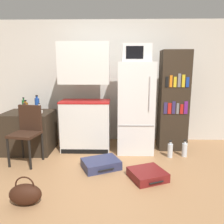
# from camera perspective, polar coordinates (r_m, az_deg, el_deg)

# --- Properties ---
(ground_plane) EXTENTS (24.00, 24.00, 0.00)m
(ground_plane) POSITION_cam_1_polar(r_m,az_deg,el_deg) (2.95, -1.27, -19.01)
(ground_plane) COLOR #A3754C
(wall_back) EXTENTS (6.40, 0.10, 2.43)m
(wall_back) POSITION_cam_1_polar(r_m,az_deg,el_deg) (4.55, 2.33, 7.82)
(wall_back) COLOR beige
(wall_back) RESTS_ON ground_plane
(side_table) EXTENTS (0.84, 0.70, 0.72)m
(side_table) POSITION_cam_1_polar(r_m,az_deg,el_deg) (4.26, -20.76, -4.81)
(side_table) COLOR #2D2319
(side_table) RESTS_ON ground_plane
(kitchen_hutch) EXTENTS (0.89, 0.50, 1.93)m
(kitchen_hutch) POSITION_cam_1_polar(r_m,az_deg,el_deg) (3.98, -6.99, 2.70)
(kitchen_hutch) COLOR silver
(kitchen_hutch) RESTS_ON ground_plane
(refrigerator) EXTENTS (0.63, 0.60, 1.60)m
(refrigerator) POSITION_cam_1_polar(r_m,az_deg,el_deg) (3.93, 6.08, 1.10)
(refrigerator) COLOR white
(refrigerator) RESTS_ON ground_plane
(microwave) EXTENTS (0.48, 0.40, 0.30)m
(microwave) POSITION_cam_1_polar(r_m,az_deg,el_deg) (3.88, 6.37, 15.01)
(microwave) COLOR silver
(microwave) RESTS_ON refrigerator
(bookshelf) EXTENTS (0.51, 0.36, 1.81)m
(bookshelf) POSITION_cam_1_polar(r_m,az_deg,el_deg) (4.14, 15.74, 2.75)
(bookshelf) COLOR #2D2319
(bookshelf) RESTS_ON ground_plane
(bottle_ketchup_red) EXTENTS (0.08, 0.08, 0.19)m
(bottle_ketchup_red) POSITION_cam_1_polar(r_m,az_deg,el_deg) (3.97, -21.86, 0.53)
(bottle_ketchup_red) COLOR #AD1914
(bottle_ketchup_red) RESTS_ON side_table
(bottle_milk_white) EXTENTS (0.07, 0.07, 0.15)m
(bottle_milk_white) POSITION_cam_1_polar(r_m,az_deg,el_deg) (4.15, -18.47, 0.94)
(bottle_milk_white) COLOR white
(bottle_milk_white) RESTS_ON side_table
(bottle_green_tall) EXTENTS (0.06, 0.06, 0.25)m
(bottle_green_tall) POSITION_cam_1_polar(r_m,az_deg,el_deg) (4.38, -22.04, 1.73)
(bottle_green_tall) COLOR #1E6028
(bottle_green_tall) RESTS_ON side_table
(bottle_amber_beer) EXTENTS (0.09, 0.09, 0.22)m
(bottle_amber_beer) POSITION_cam_1_polar(r_m,az_deg,el_deg) (4.21, -21.62, 1.25)
(bottle_amber_beer) COLOR brown
(bottle_amber_beer) RESTS_ON side_table
(bottle_blue_soda) EXTENTS (0.09, 0.09, 0.28)m
(bottle_blue_soda) POSITION_cam_1_polar(r_m,az_deg,el_deg) (4.37, -18.97, 2.10)
(bottle_blue_soda) COLOR #1E47A3
(bottle_blue_soda) RESTS_ON side_table
(bowl) EXTENTS (0.14, 0.14, 0.04)m
(bowl) POSITION_cam_1_polar(r_m,az_deg,el_deg) (4.04, -18.61, 0.03)
(bowl) COLOR silver
(bowl) RESTS_ON side_table
(chair) EXTENTS (0.47, 0.47, 0.91)m
(chair) POSITION_cam_1_polar(r_m,az_deg,el_deg) (3.73, -21.17, -4.05)
(chair) COLOR black
(chair) RESTS_ON ground_plane
(suitcase_large_flat) EXTENTS (0.57, 0.56, 0.12)m
(suitcase_large_flat) POSITION_cam_1_polar(r_m,az_deg,el_deg) (3.15, 9.23, -15.82)
(suitcase_large_flat) COLOR maroon
(suitcase_large_flat) RESTS_ON ground_plane
(suitcase_small_flat) EXTENTS (0.65, 0.58, 0.13)m
(suitcase_small_flat) POSITION_cam_1_polar(r_m,az_deg,el_deg) (3.41, -2.90, -13.38)
(suitcase_small_flat) COLOR navy
(suitcase_small_flat) RESTS_ON ground_plane
(handbag) EXTENTS (0.36, 0.20, 0.33)m
(handbag) POSITION_cam_1_polar(r_m,az_deg,el_deg) (2.74, -21.69, -19.30)
(handbag) COLOR #33190F
(handbag) RESTS_ON ground_plane
(water_bottle_front) EXTENTS (0.09, 0.09, 0.30)m
(water_bottle_front) POSITION_cam_1_polar(r_m,az_deg,el_deg) (3.89, 14.95, -9.60)
(water_bottle_front) COLOR silver
(water_bottle_front) RESTS_ON ground_plane
(water_bottle_middle) EXTENTS (0.09, 0.09, 0.30)m
(water_bottle_middle) POSITION_cam_1_polar(r_m,az_deg,el_deg) (4.00, 18.43, -9.26)
(water_bottle_middle) COLOR silver
(water_bottle_middle) RESTS_ON ground_plane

